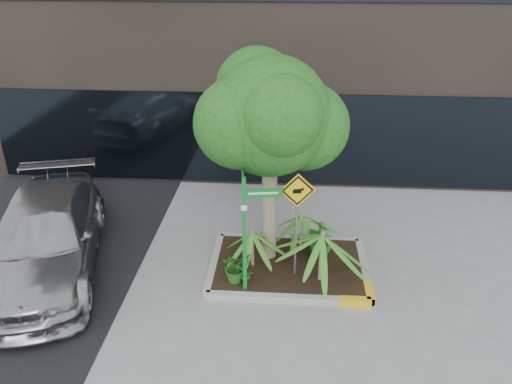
# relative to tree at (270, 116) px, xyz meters

# --- Properties ---
(ground) EXTENTS (80.00, 80.00, 0.00)m
(ground) POSITION_rel_tree_xyz_m (0.24, -0.62, -3.30)
(ground) COLOR gray
(ground) RESTS_ON ground
(planter) EXTENTS (3.35, 2.36, 0.15)m
(planter) POSITION_rel_tree_xyz_m (0.47, -0.34, -3.20)
(planter) COLOR #9E9E99
(planter) RESTS_ON ground
(tree) EXTENTS (3.02, 2.68, 4.53)m
(tree) POSITION_rel_tree_xyz_m (0.00, 0.00, 0.00)
(tree) COLOR gray
(tree) RESTS_ON ground
(palm_front) EXTENTS (1.24, 1.24, 1.38)m
(palm_front) POSITION_rel_tree_xyz_m (1.08, -0.82, -2.13)
(palm_front) COLOR gray
(palm_front) RESTS_ON ground
(palm_left) EXTENTS (0.94, 0.94, 1.04)m
(palm_left) POSITION_rel_tree_xyz_m (-0.32, -0.40, -2.38)
(palm_left) COLOR gray
(palm_left) RESTS_ON ground
(palm_back) EXTENTS (0.88, 0.88, 0.98)m
(palm_back) POSITION_rel_tree_xyz_m (0.69, 0.48, -2.43)
(palm_back) COLOR gray
(palm_back) RESTS_ON ground
(parked_car) EXTENTS (3.43, 5.59, 1.51)m
(parked_car) POSITION_rel_tree_xyz_m (-4.66, -0.62, -2.55)
(parked_car) COLOR #A1A1A5
(parked_car) RESTS_ON ground
(shrub_a) EXTENTS (0.81, 0.81, 0.63)m
(shrub_a) POSITION_rel_tree_xyz_m (-0.62, -0.99, -2.84)
(shrub_a) COLOR #235F1B
(shrub_a) RESTS_ON planter
(shrub_b) EXTENTS (0.69, 0.69, 0.89)m
(shrub_b) POSITION_rel_tree_xyz_m (1.11, 0.00, -2.71)
(shrub_b) COLOR #27641E
(shrub_b) RESTS_ON planter
(shrub_c) EXTENTS (0.38, 0.38, 0.60)m
(shrub_c) POSITION_rel_tree_xyz_m (-0.40, -1.04, -2.85)
(shrub_c) COLOR #275E1D
(shrub_c) RESTS_ON planter
(shrub_d) EXTENTS (0.51, 0.51, 0.68)m
(shrub_d) POSITION_rel_tree_xyz_m (1.01, 0.12, -2.81)
(shrub_d) COLOR #1A5B1A
(shrub_d) RESTS_ON planter
(street_sign_post) EXTENTS (0.81, 0.75, 2.56)m
(street_sign_post) POSITION_rel_tree_xyz_m (-0.36, -1.18, -1.72)
(street_sign_post) COLOR #0C8428
(street_sign_post) RESTS_ON ground
(cattle_sign) EXTENTS (0.69, 0.13, 2.27)m
(cattle_sign) POSITION_rel_tree_xyz_m (0.57, -0.67, -1.62)
(cattle_sign) COLOR slate
(cattle_sign) RESTS_ON ground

